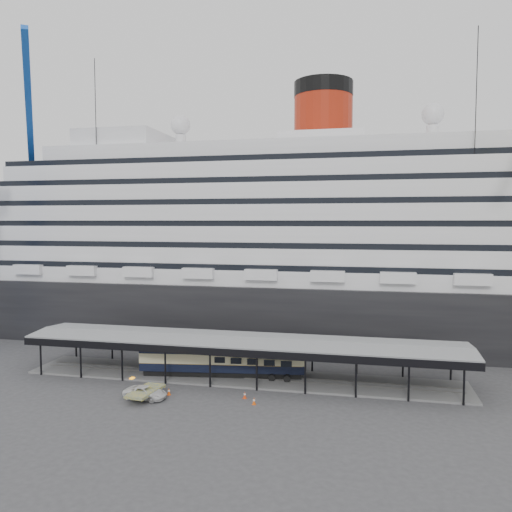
{
  "coord_description": "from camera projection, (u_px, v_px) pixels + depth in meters",
  "views": [
    {
      "loc": [
        14.94,
        -55.84,
        20.06
      ],
      "look_at": [
        1.29,
        8.0,
        15.52
      ],
      "focal_mm": 35.0,
      "sensor_mm": 36.0,
      "label": 1
    }
  ],
  "objects": [
    {
      "name": "pullman_carriage",
      "position": [
        223.0,
        358.0,
        64.2
      ],
      "size": [
        21.4,
        5.54,
        20.84
      ],
      "rotation": [
        0.0,
        0.0,
        0.13
      ],
      "color": "black",
      "rests_on": "ground"
    },
    {
      "name": "traffic_cone_right",
      "position": [
        245.0,
        395.0,
        56.52
      ],
      "size": [
        0.53,
        0.53,
        0.78
      ],
      "rotation": [
        0.0,
        0.0,
        -0.43
      ],
      "color": "red",
      "rests_on": "ground"
    },
    {
      "name": "traffic_cone_mid",
      "position": [
        254.0,
        401.0,
        54.64
      ],
      "size": [
        0.41,
        0.41,
        0.8
      ],
      "rotation": [
        0.0,
        0.0,
        -0.01
      ],
      "color": "#E4530C",
      "rests_on": "ground"
    },
    {
      "name": "ground",
      "position": [
        231.0,
        391.0,
        58.98
      ],
      "size": [
        200.0,
        200.0,
        0.0
      ],
      "primitive_type": "plane",
      "color": "#38383B",
      "rests_on": "ground"
    },
    {
      "name": "cruise_ship",
      "position": [
        277.0,
        231.0,
        88.92
      ],
      "size": [
        130.0,
        30.0,
        43.9
      ],
      "color": "black",
      "rests_on": "ground"
    },
    {
      "name": "port_truck",
      "position": [
        146.0,
        393.0,
        56.44
      ],
      "size": [
        5.24,
        2.94,
        1.38
      ],
      "primitive_type": "imported",
      "rotation": [
        0.0,
        0.0,
        1.44
      ],
      "color": "silver",
      "rests_on": "ground"
    },
    {
      "name": "platform_canopy",
      "position": [
        241.0,
        360.0,
        63.7
      ],
      "size": [
        56.0,
        9.18,
        5.3
      ],
      "color": "slate",
      "rests_on": "ground"
    },
    {
      "name": "traffic_cone_left",
      "position": [
        169.0,
        392.0,
        57.66
      ],
      "size": [
        0.54,
        0.54,
        0.8
      ],
      "rotation": [
        0.0,
        0.0,
        0.41
      ],
      "color": "#F6530D",
      "rests_on": "ground"
    }
  ]
}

